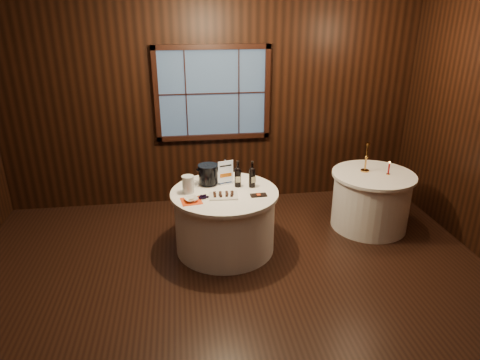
{
  "coord_description": "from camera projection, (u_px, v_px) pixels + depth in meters",
  "views": [
    {
      "loc": [
        -0.47,
        -3.6,
        2.81
      ],
      "look_at": [
        0.17,
        0.9,
        0.95
      ],
      "focal_mm": 32.0,
      "sensor_mm": 36.0,
      "label": 1
    }
  ],
  "objects": [
    {
      "name": "chocolate_box",
      "position": [
        259.0,
        195.0,
        4.93
      ],
      "size": [
        0.19,
        0.1,
        0.02
      ],
      "primitive_type": "cube",
      "rotation": [
        0.0,
        0.0,
        0.05
      ],
      "color": "black",
      "rests_on": "main_table"
    },
    {
      "name": "grape_bunch",
      "position": [
        203.0,
        197.0,
        4.86
      ],
      "size": [
        0.18,
        0.08,
        0.04
      ],
      "rotation": [
        0.0,
        0.0,
        0.1
      ],
      "color": "black",
      "rests_on": "main_table"
    },
    {
      "name": "side_table",
      "position": [
        371.0,
        200.0,
        5.73
      ],
      "size": [
        1.08,
        1.08,
        0.77
      ],
      "color": "white",
      "rests_on": "ground"
    },
    {
      "name": "glass_pitcher",
      "position": [
        188.0,
        184.0,
        4.98
      ],
      "size": [
        0.19,
        0.15,
        0.21
      ],
      "rotation": [
        0.0,
        0.0,
        0.04
      ],
      "color": "silver",
      "rests_on": "main_table"
    },
    {
      "name": "brass_candlestick",
      "position": [
        366.0,
        161.0,
        5.61
      ],
      "size": [
        0.11,
        0.11,
        0.39
      ],
      "color": "#C0883C",
      "rests_on": "side_table"
    },
    {
      "name": "red_candle",
      "position": [
        389.0,
        169.0,
        5.53
      ],
      "size": [
        0.05,
        0.05,
        0.18
      ],
      "color": "#C0883C",
      "rests_on": "side_table"
    },
    {
      "name": "main_table",
      "position": [
        225.0,
        220.0,
        5.2
      ],
      "size": [
        1.28,
        1.28,
        0.77
      ],
      "color": "white",
      "rests_on": "ground"
    },
    {
      "name": "orange_napkin",
      "position": [
        191.0,
        201.0,
        4.8
      ],
      "size": [
        0.26,
        0.26,
        0.0
      ],
      "primitive_type": "cube",
      "rotation": [
        0.0,
        0.0,
        0.14
      ],
      "color": "#E14112",
      "rests_on": "main_table"
    },
    {
      "name": "sign_stand",
      "position": [
        225.0,
        176.0,
        5.23
      ],
      "size": [
        0.19,
        0.13,
        0.31
      ],
      "rotation": [
        0.0,
        0.0,
        0.25
      ],
      "color": "silver",
      "rests_on": "main_table"
    },
    {
      "name": "ground",
      "position": [
        236.0,
        298.0,
        4.43
      ],
      "size": [
        6.0,
        6.0,
        0.0
      ],
      "primitive_type": "plane",
      "color": "black",
      "rests_on": "ground"
    },
    {
      "name": "ice_bucket",
      "position": [
        208.0,
        174.0,
        5.2
      ],
      "size": [
        0.25,
        0.25,
        0.25
      ],
      "color": "black",
      "rests_on": "main_table"
    },
    {
      "name": "chocolate_plate",
      "position": [
        223.0,
        195.0,
        4.91
      ],
      "size": [
        0.34,
        0.24,
        0.05
      ],
      "rotation": [
        0.0,
        0.0,
        -0.05
      ],
      "color": "white",
      "rests_on": "main_table"
    },
    {
      "name": "back_wall",
      "position": [
        213.0,
        101.0,
        6.11
      ],
      "size": [
        6.0,
        0.1,
        3.0
      ],
      "color": "black",
      "rests_on": "ground"
    },
    {
      "name": "port_bottle_right",
      "position": [
        252.0,
        176.0,
        5.12
      ],
      "size": [
        0.08,
        0.09,
        0.33
      ],
      "rotation": [
        0.0,
        0.0,
        0.32
      ],
      "color": "black",
      "rests_on": "main_table"
    },
    {
      "name": "port_bottle_left",
      "position": [
        238.0,
        176.0,
        5.13
      ],
      "size": [
        0.08,
        0.08,
        0.33
      ],
      "rotation": [
        0.0,
        0.0,
        -0.07
      ],
      "color": "black",
      "rests_on": "main_table"
    },
    {
      "name": "cracker_bowl",
      "position": [
        191.0,
        199.0,
        4.79
      ],
      "size": [
        0.19,
        0.19,
        0.04
      ],
      "primitive_type": "imported",
      "rotation": [
        0.0,
        0.0,
        0.3
      ],
      "color": "white",
      "rests_on": "orange_napkin"
    }
  ]
}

